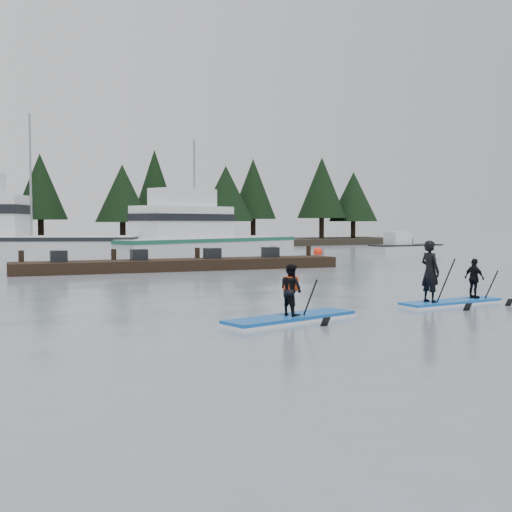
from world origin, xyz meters
name	(u,v)px	position (x,y,z in m)	size (l,w,h in m)	color
ground	(366,310)	(0.00, 0.00, 0.00)	(160.00, 160.00, 0.00)	slate
far_shore	(56,245)	(0.00, 42.00, 0.30)	(70.00, 8.00, 0.60)	#2D281E
treeline	(56,249)	(0.00, 42.00, 0.00)	(60.00, 4.00, 8.00)	black
fishing_boat_medium	(198,246)	(6.91, 27.87, 0.63)	(15.43, 9.13, 8.80)	silver
skiff	(406,249)	(20.48, 22.22, 0.33)	(5.61, 1.68, 0.65)	silver
floating_dock	(182,265)	(0.80, 15.01, 0.25)	(15.20, 2.03, 0.51)	black
buoy_c	(318,254)	(14.40, 24.31, 0.00)	(0.64, 0.64, 0.64)	#FF290C
paddleboard_solo	(291,305)	(-2.57, -0.62, 0.37)	(3.50, 1.52, 1.78)	#1150A3
paddleboard_duo	(447,283)	(2.65, -0.11, 0.60)	(3.19, 1.16, 2.27)	#1358B4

